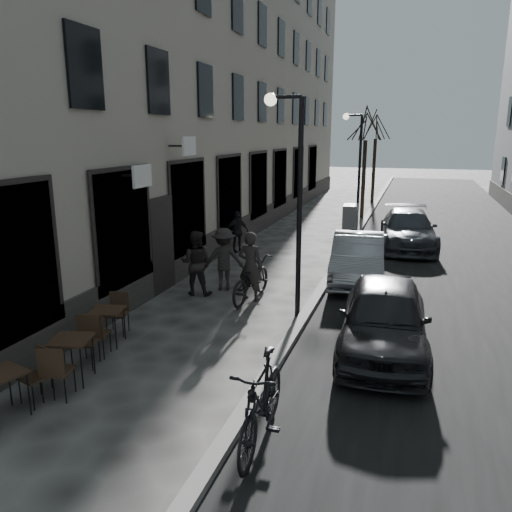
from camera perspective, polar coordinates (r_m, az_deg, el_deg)
The scene contains 21 objects.
ground at distance 6.98m, azimuth -7.60°, elevation -23.62°, with size 120.00×120.00×0.00m, color #353331.
road at distance 21.43m, azimuth 21.07°, elevation 1.54°, with size 7.30×60.00×0.00m, color black.
kerb at distance 21.50m, azimuth 11.34°, elevation 2.39°, with size 0.25×60.00×0.12m, color slate.
building_left at distance 23.39m, azimuth -4.07°, elevation 23.10°, with size 4.00×35.00×16.00m, color #9F9686.
streetlamp_near at distance 11.33m, azimuth 4.20°, elevation 8.39°, with size 0.90×0.28×5.09m.
streetlamp_far at distance 23.14m, azimuth 11.37°, elevation 10.94°, with size 0.90×0.28×5.09m.
tree_near at distance 26.10m, azimuth 12.49°, elevation 14.49°, with size 2.40×2.40×5.70m.
tree_far at distance 32.07m, azimuth 13.57°, elevation 14.26°, with size 2.40×2.40×5.70m.
bistro_set_a at distance 8.68m, azimuth -27.00°, elevation -13.53°, with size 0.81×1.57×0.89m.
bistro_set_b at distance 9.40m, azimuth -20.29°, elevation -10.58°, with size 0.83×1.65×0.94m.
bistro_set_c at distance 10.73m, azimuth -16.59°, elevation -7.35°, with size 0.74×1.56×0.89m.
utility_cabinet at distance 20.03m, azimuth 10.69°, elevation 3.62°, with size 0.55×1.01×1.51m, color #5A5A5C.
bicycle at distance 12.92m, azimuth -0.62°, elevation -2.69°, with size 0.74×2.11×1.11m, color black.
cyclist_rider at distance 12.82m, azimuth -0.62°, elevation -1.18°, with size 0.66×0.43×1.81m, color #282522.
pedestrian_near at distance 13.39m, azimuth -6.89°, elevation -0.78°, with size 0.85×0.66×1.75m, color black.
pedestrian_mid at distance 13.74m, azimuth -3.70°, elevation -0.36°, with size 1.12×0.64×1.73m, color #282523.
pedestrian_far at distance 18.12m, azimuth -2.19°, elevation 2.79°, with size 0.89×0.37×1.51m, color black.
car_near at distance 10.20m, azimuth 14.44°, elevation -6.79°, with size 1.68×4.19×1.43m, color black.
car_mid at distance 14.88m, azimuth 11.54°, elevation -0.23°, with size 1.45×4.15×1.37m, color #909498.
car_far at distance 19.69m, azimuth 16.97°, elevation 2.93°, with size 1.97×4.85×1.41m, color #373B41.
moped at distance 7.15m, azimuth 0.63°, elevation -16.32°, with size 0.60×2.13×1.28m, color black.
Camera 1 is at (2.48, -4.97, 4.24)m, focal length 35.00 mm.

